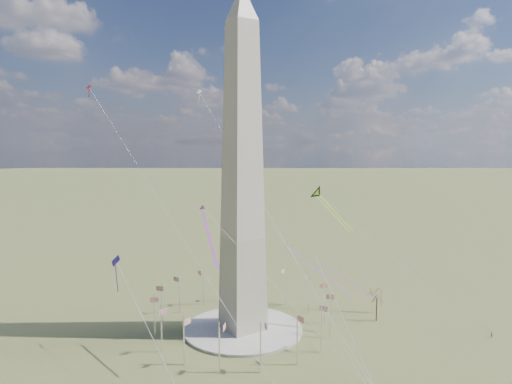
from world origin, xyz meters
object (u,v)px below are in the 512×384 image
washington_monument (242,173)px  tree_near (377,296)px  person_east (492,335)px  kite_delta_black (319,195)px

washington_monument → tree_near: size_ratio=8.70×
tree_near → person_east: 33.71m
tree_near → washington_monument: bearing=156.0°
tree_near → kite_delta_black: (0.29, 28.49, 29.36)m
washington_monument → tree_near: bearing=-24.0°
washington_monument → person_east: bearing=-37.8°
washington_monument → tree_near: washington_monument is taller
person_east → kite_delta_black: 69.18m
person_east → tree_near: bearing=-82.0°
tree_near → kite_delta_black: size_ratio=0.64×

